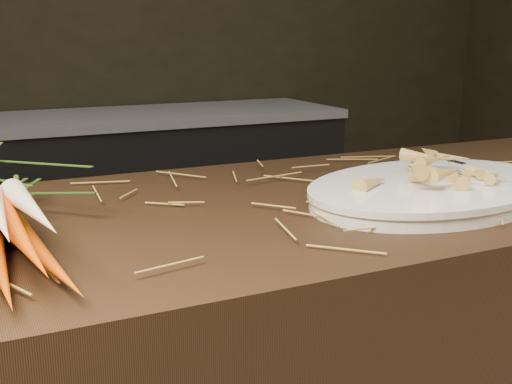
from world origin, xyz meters
The scene contains 5 objects.
back_counter centered at (0.30, 2.18, 0.42)m, with size 1.82×0.62×0.84m.
straw_bedding centered at (0.00, 0.30, 0.91)m, with size 1.40×0.60×0.02m, color olive, non-canonical shape.
serving_platter centered at (0.28, 0.20, 0.91)m, with size 0.51×0.34×0.03m, color white, non-canonical shape.
roasted_veg_heap centered at (0.28, 0.20, 0.96)m, with size 0.25×0.18×0.06m, color tan, non-canonical shape.
serving_fork centered at (0.46, 0.22, 0.93)m, with size 0.02×0.19×0.00m, color silver.
Camera 1 is at (-0.48, -0.66, 1.19)m, focal length 45.00 mm.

